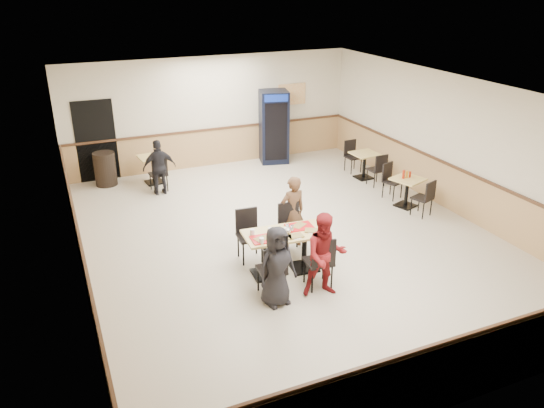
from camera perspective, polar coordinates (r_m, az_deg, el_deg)
name	(u,v)px	position (r m, az deg, el deg)	size (l,w,h in m)	color
ground	(288,238)	(10.85, 1.76, -3.63)	(10.00, 10.00, 0.00)	beige
room_shell	(310,163)	(13.47, 4.08, 4.47)	(10.00, 10.00, 10.00)	silver
main_table	(285,246)	(9.42, 1.44, -4.51)	(1.52, 0.85, 0.79)	black
main_chairs	(283,247)	(9.41, 1.14, -4.70)	(1.43, 1.81, 0.99)	black
diner_woman_left	(277,266)	(8.47, 0.52, -6.72)	(0.66, 0.43, 1.36)	black
diner_woman_right	(325,255)	(8.72, 5.75, -5.50)	(0.71, 0.55, 1.46)	maroon
diner_man_opposite	(292,212)	(10.22, 2.22, -0.88)	(0.53, 0.35, 1.46)	brown
lone_diner	(159,167)	(13.06, -12.02, 3.87)	(0.80, 0.33, 1.36)	black
tabletop_clutter	(284,233)	(9.23, 1.25, -3.11)	(1.30, 0.63, 0.12)	red
side_table_near	(407,188)	(12.52, 14.33, 1.69)	(0.82, 0.82, 0.69)	black
side_table_near_chair_south	(422,197)	(12.13, 15.85, 0.71)	(0.40, 0.40, 0.87)	black
side_table_near_chair_north	(393,181)	(12.93, 12.88, 2.44)	(0.40, 0.40, 0.87)	black
side_table_far	(365,162)	(14.09, 9.92, 4.52)	(0.68, 0.68, 0.69)	black
side_table_far_chair_south	(376,169)	(13.66, 11.16, 3.73)	(0.40, 0.40, 0.87)	black
side_table_far_chair_north	(353,156)	(14.53, 8.75, 5.09)	(0.40, 0.40, 0.87)	black
condiment_caddy	(406,174)	(12.43, 14.22, 3.12)	(0.23, 0.06, 0.20)	#A4220B
back_table	(153,165)	(13.88, -12.66, 4.08)	(0.73, 0.73, 0.72)	black
back_table_chair_lone	(158,173)	(13.35, -12.16, 3.26)	(0.42, 0.42, 0.91)	black
pepsi_cooler	(274,127)	(15.06, 0.19, 8.32)	(0.92, 0.92, 2.03)	black
trash_bin	(105,169)	(14.08, -17.51, 3.62)	(0.54, 0.54, 0.85)	black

